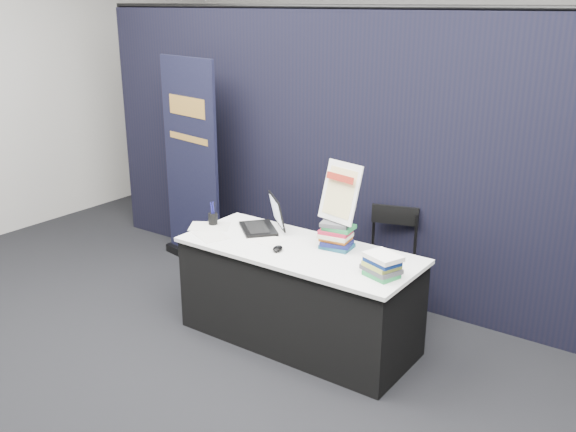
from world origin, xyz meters
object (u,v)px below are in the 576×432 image
at_px(display_table, 298,295).
at_px(pullup_banner, 191,175).
at_px(laptop, 262,221).
at_px(book_stack_short, 382,265).
at_px(book_stack_tall, 337,235).
at_px(info_sign, 340,193).
at_px(stacking_chair, 384,257).

xyz_separation_m(display_table, pullup_banner, (-1.73, 0.69, 0.51)).
bearing_deg(laptop, book_stack_short, 27.90).
xyz_separation_m(laptop, pullup_banner, (-1.24, 0.50, 0.07)).
xyz_separation_m(laptop, book_stack_short, (1.21, -0.28, 0.02)).
height_order(display_table, pullup_banner, pullup_banner).
bearing_deg(book_stack_tall, info_sign, 90.00).
bearing_deg(book_stack_tall, display_table, -143.37).
bearing_deg(book_stack_short, info_sign, 150.12).
relative_size(display_table, laptop, 3.76).
distance_m(laptop, stacking_chair, 1.04).
height_order(display_table, book_stack_short, book_stack_short).
xyz_separation_m(display_table, info_sign, (0.22, 0.20, 0.79)).
distance_m(book_stack_tall, book_stack_short, 0.57).
relative_size(display_table, info_sign, 4.06).
height_order(info_sign, stacking_chair, info_sign).
relative_size(book_stack_short, info_sign, 0.58).
distance_m(book_stack_short, pullup_banner, 2.58).
relative_size(book_stack_short, pullup_banner, 0.13).
bearing_deg(book_stack_tall, book_stack_short, -27.21).
xyz_separation_m(book_stack_tall, book_stack_short, (0.50, -0.26, -0.02)).
distance_m(display_table, laptop, 0.68).
bearing_deg(stacking_chair, book_stack_tall, -114.94).
relative_size(laptop, stacking_chair, 0.54).
xyz_separation_m(display_table, book_stack_tall, (0.22, 0.17, 0.47)).
relative_size(book_stack_tall, pullup_banner, 0.12).
bearing_deg(book_stack_short, book_stack_tall, 152.79).
height_order(info_sign, pullup_banner, pullup_banner).
bearing_deg(pullup_banner, book_stack_short, -7.14).
height_order(book_stack_tall, pullup_banner, pullup_banner).
height_order(book_stack_tall, stacking_chair, book_stack_tall).
bearing_deg(display_table, book_stack_short, -7.38).
xyz_separation_m(pullup_banner, stacking_chair, (2.04, 0.09, -0.39)).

